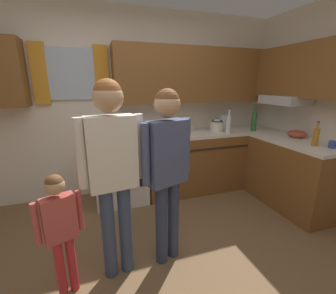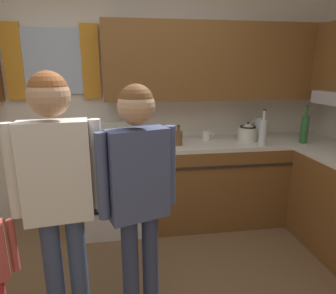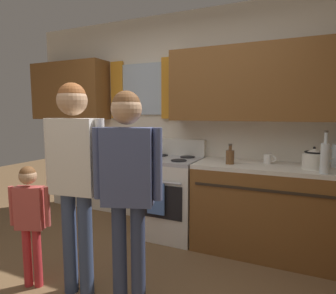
{
  "view_description": "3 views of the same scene",
  "coord_description": "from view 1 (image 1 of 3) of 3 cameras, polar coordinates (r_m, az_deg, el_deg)",
  "views": [
    {
      "loc": [
        -0.48,
        -1.47,
        1.59
      ],
      "look_at": [
        0.25,
        0.69,
        0.96
      ],
      "focal_mm": 24.29,
      "sensor_mm": 36.0,
      "label": 1
    },
    {
      "loc": [
        0.03,
        -1.39,
        1.63
      ],
      "look_at": [
        0.37,
        0.94,
        1.02
      ],
      "focal_mm": 31.5,
      "sensor_mm": 36.0,
      "label": 2
    },
    {
      "loc": [
        1.15,
        -1.42,
        1.41
      ],
      "look_at": [
        0.18,
        0.72,
        1.13
      ],
      "focal_mm": 30.64,
      "sensor_mm": 36.0,
      "label": 3
    }
  ],
  "objects": [
    {
      "name": "ground_plane",
      "position": [
        2.22,
        -0.44,
        -30.31
      ],
      "size": [
        12.0,
        12.0,
        0.0
      ],
      "primitive_type": "plane",
      "color": "brown"
    },
    {
      "name": "back_wall_unit",
      "position": [
        3.33,
        -9.35,
        13.35
      ],
      "size": [
        4.6,
        0.42,
        2.6
      ],
      "color": "silver",
      "rests_on": "ground"
    },
    {
      "name": "kitchen_counter_run",
      "position": [
        3.54,
        16.86,
        -4.0
      ],
      "size": [
        2.1,
        1.78,
        0.9
      ],
      "color": "brown",
      "rests_on": "ground"
    },
    {
      "name": "stove_oven",
      "position": [
        3.23,
        -11.96,
        -5.21
      ],
      "size": [
        0.69,
        0.67,
        1.1
      ],
      "color": "silver",
      "rests_on": "ground"
    },
    {
      "name": "bottle_oil_amber",
      "position": [
        3.12,
        33.11,
        2.19
      ],
      "size": [
        0.06,
        0.06,
        0.29
      ],
      "color": "#B27223",
      "rests_on": "kitchen_counter_run"
    },
    {
      "name": "bottle_wine_green",
      "position": [
        3.7,
        20.78,
        6.1
      ],
      "size": [
        0.08,
        0.08,
        0.39
      ],
      "color": "#2D6633",
      "rests_on": "kitchen_counter_run"
    },
    {
      "name": "bottle_squat_brown",
      "position": [
        3.15,
        0.78,
        4.24
      ],
      "size": [
        0.08,
        0.08,
        0.21
      ],
      "color": "brown",
      "rests_on": "kitchen_counter_run"
    },
    {
      "name": "bottle_tall_clear",
      "position": [
        3.39,
        14.96,
        5.62
      ],
      "size": [
        0.07,
        0.07,
        0.37
      ],
      "color": "silver",
      "rests_on": "kitchen_counter_run"
    },
    {
      "name": "mug_ceramic_white",
      "position": [
        3.46,
        5.18,
        4.7
      ],
      "size": [
        0.13,
        0.08,
        0.09
      ],
      "color": "white",
      "rests_on": "kitchen_counter_run"
    },
    {
      "name": "mug_cobalt_blue",
      "position": [
        3.13,
        35.99,
        0.54
      ],
      "size": [
        0.11,
        0.07,
        0.08
      ],
      "color": "#2D479E",
      "rests_on": "kitchen_counter_run"
    },
    {
      "name": "stovetop_kettle",
      "position": [
        3.53,
        12.17,
        5.41
      ],
      "size": [
        0.27,
        0.2,
        0.21
      ],
      "color": "silver",
      "rests_on": "kitchen_counter_run"
    },
    {
      "name": "water_pitcher",
      "position": [
        3.77,
        13.59,
        6.21
      ],
      "size": [
        0.19,
        0.11,
        0.22
      ],
      "color": "silver",
      "rests_on": "kitchen_counter_run"
    },
    {
      "name": "mixing_bowl",
      "position": [
        3.51,
        29.65,
        2.88
      ],
      "size": [
        0.24,
        0.24,
        0.1
      ],
      "color": "#B24C38",
      "rests_on": "kitchen_counter_run"
    },
    {
      "name": "adult_holding_child",
      "position": [
        1.79,
        -13.8,
        -3.36
      ],
      "size": [
        0.5,
        0.22,
        1.63
      ],
      "color": "#38476B",
      "rests_on": "ground"
    },
    {
      "name": "adult_in_plaid",
      "position": [
        1.91,
        -0.17,
        -3.11
      ],
      "size": [
        0.47,
        0.25,
        1.56
      ],
      "color": "#2D3856",
      "rests_on": "ground"
    },
    {
      "name": "small_child",
      "position": [
        1.9,
        -25.46,
        -16.78
      ],
      "size": [
        0.32,
        0.17,
        1.0
      ],
      "color": "red",
      "rests_on": "ground"
    }
  ]
}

